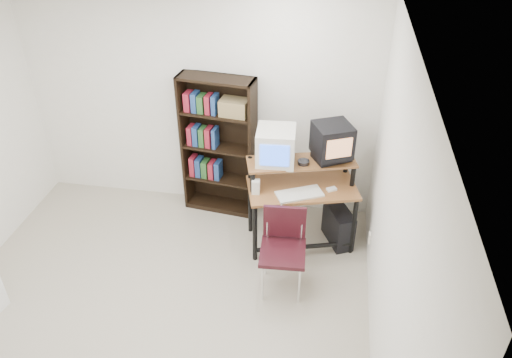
% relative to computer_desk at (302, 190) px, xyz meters
% --- Properties ---
extents(floor, '(4.00, 4.00, 0.01)m').
position_rel_computer_desk_xyz_m(floor, '(-1.24, -1.36, -0.68)').
color(floor, '#B4AB95').
rests_on(floor, ground).
extents(ceiling, '(4.00, 4.00, 0.01)m').
position_rel_computer_desk_xyz_m(ceiling, '(-1.24, -1.36, 1.92)').
color(ceiling, white).
rests_on(ceiling, back_wall).
extents(back_wall, '(4.00, 0.01, 2.60)m').
position_rel_computer_desk_xyz_m(back_wall, '(-1.24, 0.64, 0.62)').
color(back_wall, white).
rests_on(back_wall, floor).
extents(right_wall, '(0.01, 4.00, 2.60)m').
position_rel_computer_desk_xyz_m(right_wall, '(0.76, -1.36, 0.62)').
color(right_wall, white).
rests_on(right_wall, floor).
extents(computer_desk, '(1.23, 0.84, 0.98)m').
position_rel_computer_desk_xyz_m(computer_desk, '(0.00, 0.00, 0.00)').
color(computer_desk, brown).
rests_on(computer_desk, floor).
extents(crt_monitor, '(0.41, 0.42, 0.37)m').
position_rel_computer_desk_xyz_m(crt_monitor, '(-0.29, 0.06, 0.48)').
color(crt_monitor, silver).
rests_on(crt_monitor, computer_desk).
extents(vcr, '(0.44, 0.41, 0.08)m').
position_rel_computer_desk_xyz_m(vcr, '(0.28, 0.18, 0.33)').
color(vcr, black).
rests_on(vcr, computer_desk).
extents(crt_tv, '(0.47, 0.47, 0.34)m').
position_rel_computer_desk_xyz_m(crt_tv, '(0.27, 0.16, 0.54)').
color(crt_tv, black).
rests_on(crt_tv, vcr).
extents(cd_spindle, '(0.13, 0.13, 0.05)m').
position_rel_computer_desk_xyz_m(cd_spindle, '(0.00, 0.04, 0.32)').
color(cd_spindle, '#26262B').
rests_on(cd_spindle, computer_desk).
extents(keyboard, '(0.51, 0.39, 0.03)m').
position_rel_computer_desk_xyz_m(keyboard, '(-0.01, -0.17, 0.06)').
color(keyboard, silver).
rests_on(keyboard, computer_desk).
extents(mousepad, '(0.25, 0.22, 0.01)m').
position_rel_computer_desk_xyz_m(mousepad, '(0.32, -0.03, 0.04)').
color(mousepad, black).
rests_on(mousepad, computer_desk).
extents(mouse, '(0.12, 0.10, 0.03)m').
position_rel_computer_desk_xyz_m(mouse, '(0.31, -0.03, 0.06)').
color(mouse, white).
rests_on(mouse, mousepad).
extents(desk_speaker, '(0.09, 0.08, 0.17)m').
position_rel_computer_desk_xyz_m(desk_speaker, '(-0.45, -0.21, 0.13)').
color(desk_speaker, silver).
rests_on(desk_speaker, computer_desk).
extents(pc_tower, '(0.37, 0.49, 0.42)m').
position_rel_computer_desk_xyz_m(pc_tower, '(0.42, 0.06, -0.47)').
color(pc_tower, black).
rests_on(pc_tower, floor).
extents(school_chair, '(0.45, 0.45, 0.86)m').
position_rel_computer_desk_xyz_m(school_chair, '(-0.11, -0.69, -0.15)').
color(school_chair, black).
rests_on(school_chair, floor).
extents(bookshelf, '(0.87, 0.38, 1.68)m').
position_rel_computer_desk_xyz_m(bookshelf, '(-0.99, 0.50, 0.19)').
color(bookshelf, black).
rests_on(bookshelf, floor).
extents(wall_outlet, '(0.02, 0.08, 0.12)m').
position_rel_computer_desk_xyz_m(wall_outlet, '(0.74, -0.21, -0.38)').
color(wall_outlet, beige).
rests_on(wall_outlet, right_wall).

